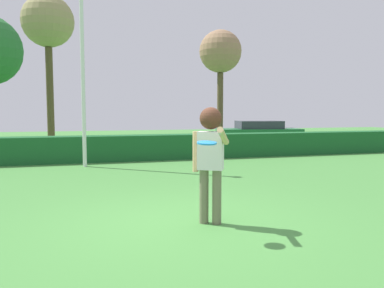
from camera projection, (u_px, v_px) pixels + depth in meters
ground_plane at (182, 224)px, 5.94m from camera, size 60.00×60.00×0.00m
person at (210, 150)px, 5.84m from camera, size 0.51×0.84×1.79m
frisbee at (207, 143)px, 5.20m from camera, size 0.27×0.27×0.05m
lamppost at (82, 43)px, 11.78m from camera, size 0.24×0.24×6.96m
hedge_row at (123, 148)px, 13.58m from camera, size 23.03×0.90×0.89m
parked_car_green at (259, 132)px, 19.76m from camera, size 4.43×2.38×1.25m
bare_elm_tree at (220, 53)px, 22.43m from camera, size 2.47×2.47×6.45m
willow_tree at (48, 24)px, 19.45m from camera, size 2.60×2.60×7.58m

